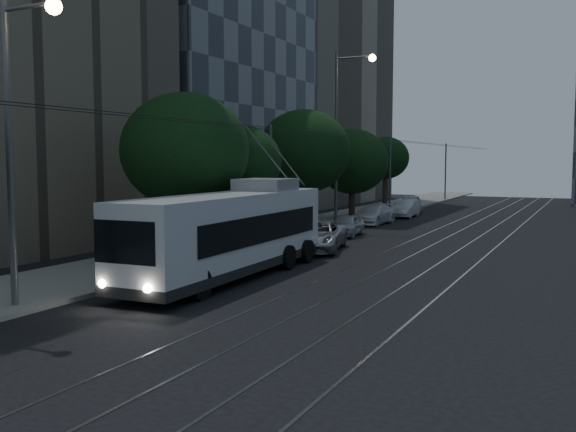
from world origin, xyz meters
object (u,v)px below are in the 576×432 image
(trolleybus, at_px, (231,233))
(car_white_a, at_px, (347,225))
(car_white_c, at_px, (405,209))
(streetlamp_far, at_px, (343,123))
(car_white_d, at_px, (410,204))
(car_white_b, at_px, (374,214))
(streetlamp_near, at_px, (19,122))
(pickup_silver, at_px, (316,236))

(trolleybus, distance_m, car_white_a, 13.91)
(car_white_c, bearing_deg, trolleybus, -90.33)
(streetlamp_far, bearing_deg, car_white_d, 85.06)
(trolleybus, bearing_deg, car_white_d, 91.12)
(car_white_a, height_order, car_white_b, car_white_b)
(trolleybus, height_order, car_white_b, trolleybus)
(car_white_d, relative_size, streetlamp_far, 0.40)
(car_white_d, height_order, streetlamp_far, streetlamp_far)
(car_white_d, relative_size, streetlamp_near, 0.51)
(trolleybus, height_order, car_white_c, trolleybus)
(car_white_a, xyz_separation_m, car_white_d, (-0.70, 16.32, 0.14))
(trolleybus, height_order, car_white_d, trolleybus)
(car_white_d, height_order, streetlamp_near, streetlamp_near)
(pickup_silver, height_order, streetlamp_far, streetlamp_far)
(car_white_b, height_order, car_white_c, car_white_b)
(car_white_a, bearing_deg, car_white_d, 86.73)
(car_white_b, distance_m, car_white_d, 9.34)
(car_white_c, bearing_deg, streetlamp_near, -94.94)
(pickup_silver, relative_size, car_white_c, 1.30)
(trolleybus, distance_m, streetlamp_far, 18.61)
(streetlamp_near, distance_m, streetlamp_far, 24.98)
(pickup_silver, bearing_deg, car_white_c, 79.95)
(streetlamp_near, bearing_deg, car_white_a, 85.10)
(car_white_b, bearing_deg, pickup_silver, -79.36)
(car_white_c, xyz_separation_m, streetlamp_far, (-1.60, -9.04, 5.91))
(car_white_c, bearing_deg, pickup_silver, -89.26)
(trolleybus, bearing_deg, car_white_a, 91.35)
(car_white_b, distance_m, car_white_c, 5.99)
(car_white_b, distance_m, streetlamp_far, 6.74)
(car_white_a, bearing_deg, streetlamp_near, -100.63)
(trolleybus, relative_size, car_white_d, 2.69)
(trolleybus, xyz_separation_m, streetlamp_near, (-2.50, -7.18, 3.70))
(car_white_a, distance_m, streetlamp_far, 7.34)
(car_white_c, relative_size, streetlamp_far, 0.36)
(car_white_a, bearing_deg, car_white_c, 85.04)
(trolleybus, relative_size, car_white_b, 2.63)
(pickup_silver, xyz_separation_m, streetlamp_far, (-2.59, 10.19, 5.85))
(car_white_b, xyz_separation_m, streetlamp_near, (-1.10, -28.02, 4.67))
(trolleybus, bearing_deg, car_white_b, 92.31)
(pickup_silver, bearing_deg, streetlamp_near, -113.03)
(pickup_silver, xyz_separation_m, car_white_b, (-1.51, 13.26, -0.06))
(trolleybus, bearing_deg, streetlamp_far, 96.39)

